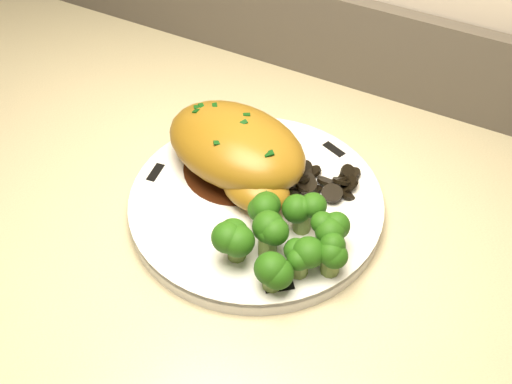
% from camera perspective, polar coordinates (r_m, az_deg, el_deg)
% --- Properties ---
extents(plate, '(0.31, 0.31, 0.02)m').
position_cam_1_polar(plate, '(0.69, 0.00, -1.10)').
color(plate, white).
rests_on(plate, counter).
extents(rim_accent_0, '(0.03, 0.02, 0.00)m').
position_cam_1_polar(rim_accent_0, '(0.74, 6.93, 3.76)').
color(rim_accent_0, black).
rests_on(rim_accent_0, plate).
extents(rim_accent_1, '(0.01, 0.03, 0.00)m').
position_cam_1_polar(rim_accent_1, '(0.72, -8.92, 1.71)').
color(rim_accent_1, black).
rests_on(rim_accent_1, plate).
extents(rim_accent_2, '(0.03, 0.03, 0.00)m').
position_cam_1_polar(rim_accent_2, '(0.61, 2.09, -8.47)').
color(rim_accent_2, black).
rests_on(rim_accent_2, plate).
extents(gravy_pool, '(0.12, 0.12, 0.00)m').
position_cam_1_polar(gravy_pool, '(0.71, -1.72, 2.20)').
color(gravy_pool, '#341509').
rests_on(gravy_pool, plate).
extents(chicken_breast, '(0.18, 0.14, 0.06)m').
position_cam_1_polar(chicken_breast, '(0.69, -1.58, 3.71)').
color(chicken_breast, '#96691A').
rests_on(chicken_breast, plate).
extents(mushroom_pile, '(0.09, 0.07, 0.02)m').
position_cam_1_polar(mushroom_pile, '(0.69, 5.44, 0.68)').
color(mushroom_pile, black).
rests_on(mushroom_pile, plate).
extents(broccoli_florets, '(0.12, 0.10, 0.04)m').
position_cam_1_polar(broccoli_florets, '(0.61, 2.86, -4.26)').
color(broccoli_florets, olive).
rests_on(broccoli_florets, plate).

